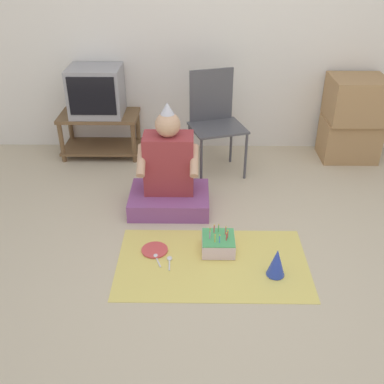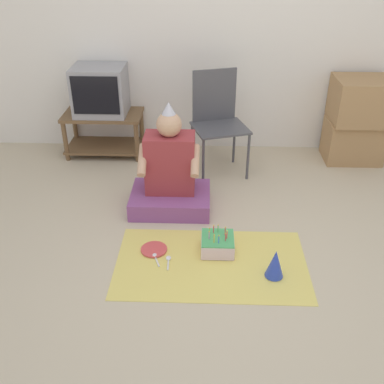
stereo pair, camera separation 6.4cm
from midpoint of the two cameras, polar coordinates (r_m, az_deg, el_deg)
ground_plane at (r=2.89m, az=5.68°, el=-11.94°), size 16.00×16.00×0.00m
wall_back at (r=4.36m, az=5.08°, el=21.46°), size 6.40×0.06×2.55m
tv_stand at (r=4.51m, az=-10.67°, el=7.79°), size 0.75×0.41×0.42m
tv at (r=4.38m, az=-11.16°, el=12.54°), size 0.48×0.40×0.45m
folding_chair at (r=4.02m, az=3.71°, el=9.63°), size 0.55×0.51×0.91m
cardboard_box_stack at (r=4.53m, az=20.62°, el=8.64°), size 0.52×0.46×0.79m
person_seated at (r=3.52m, az=-2.26°, el=2.03°), size 0.63×0.47×0.87m
party_cloth at (r=3.06m, az=3.05°, el=-9.01°), size 1.28×0.76×0.01m
birthday_cake at (r=3.13m, az=3.85°, el=-6.59°), size 0.23×0.23×0.17m
party_hat_blue at (r=2.95m, az=11.13°, el=-8.91°), size 0.12×0.12×0.20m
paper_plate at (r=3.17m, az=-4.26°, el=-7.28°), size 0.18×0.18×0.01m
plastic_spoon_near at (r=3.10m, az=-4.10°, el=-8.20°), size 0.06×0.14×0.01m
plastic_spoon_far at (r=3.07m, az=-2.41°, el=-8.56°), size 0.04×0.15×0.01m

